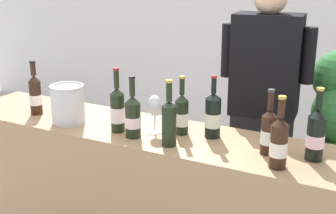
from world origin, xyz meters
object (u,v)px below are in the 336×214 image
(wine_bottle_5, at_px, (213,116))
(wine_bottle_8, at_px, (316,134))
(wine_bottle_3, at_px, (117,110))
(wine_bottle_2, at_px, (35,94))
(wine_bottle_1, at_px, (269,131))
(wine_bottle_6, at_px, (182,114))
(ice_bucket, at_px, (68,104))
(person_server, at_px, (262,123))
(wine_glass, at_px, (155,107))
(wine_bottle_0, at_px, (169,121))
(wine_bottle_7, at_px, (133,116))
(wine_bottle_4, at_px, (279,142))

(wine_bottle_5, height_order, wine_bottle_8, wine_bottle_8)
(wine_bottle_3, bearing_deg, wine_bottle_2, 178.13)
(wine_bottle_1, distance_m, wine_bottle_6, 0.48)
(wine_bottle_5, height_order, wine_bottle_6, wine_bottle_5)
(wine_bottle_2, distance_m, ice_bucket, 0.28)
(wine_bottle_6, distance_m, wine_bottle_8, 0.69)
(person_server, bearing_deg, wine_bottle_5, -101.16)
(ice_bucket, bearing_deg, wine_glass, 9.35)
(wine_bottle_6, distance_m, person_server, 0.68)
(wine_bottle_0, bearing_deg, ice_bucket, 177.12)
(wine_bottle_1, height_order, wine_bottle_8, wine_bottle_8)
(wine_bottle_7, relative_size, ice_bucket, 1.47)
(wine_bottle_7, bearing_deg, wine_glass, 54.52)
(wine_bottle_4, xyz_separation_m, wine_bottle_5, (-0.40, 0.21, -0.00))
(wine_bottle_2, xyz_separation_m, wine_bottle_5, (1.09, 0.14, -0.01))
(wine_bottle_8, xyz_separation_m, ice_bucket, (-1.33, -0.12, -0.01))
(wine_bottle_0, height_order, wine_bottle_1, wine_bottle_0)
(wine_bottle_5, bearing_deg, wine_bottle_1, -14.58)
(wine_bottle_5, height_order, person_server, person_server)
(wine_bottle_2, height_order, ice_bucket, wine_bottle_2)
(wine_bottle_1, bearing_deg, wine_bottle_0, -164.71)
(wine_bottle_0, relative_size, wine_bottle_3, 0.96)
(wine_bottle_1, height_order, wine_bottle_2, wine_bottle_2)
(wine_glass, bearing_deg, wine_bottle_8, 2.66)
(wine_bottle_0, height_order, wine_bottle_3, wine_bottle_3)
(wine_bottle_0, relative_size, wine_glass, 1.58)
(wine_bottle_4, relative_size, person_server, 0.20)
(wine_bottle_3, relative_size, wine_bottle_8, 1.02)
(wine_bottle_3, xyz_separation_m, wine_bottle_6, (0.32, 0.13, -0.01))
(wine_glass, distance_m, ice_bucket, 0.52)
(wine_bottle_1, height_order, wine_bottle_3, wine_bottle_3)
(person_server, bearing_deg, wine_bottle_1, -72.07)
(wine_bottle_6, height_order, person_server, person_server)
(wine_bottle_2, distance_m, wine_bottle_4, 1.49)
(wine_bottle_4, height_order, wine_bottle_8, wine_bottle_8)
(wine_bottle_0, relative_size, wine_bottle_2, 1.03)
(wine_bottle_7, bearing_deg, wine_bottle_0, -4.22)
(wine_bottle_6, relative_size, person_server, 0.19)
(wine_bottle_8, bearing_deg, wine_bottle_4, -127.86)
(wine_bottle_8, bearing_deg, wine_bottle_2, -176.96)
(wine_bottle_7, bearing_deg, wine_bottle_2, 175.69)
(wine_bottle_4, xyz_separation_m, wine_bottle_8, (0.13, 0.16, 0.00))
(wine_bottle_0, xyz_separation_m, wine_bottle_2, (-0.94, 0.07, -0.00))
(wine_bottle_2, xyz_separation_m, wine_bottle_6, (0.92, 0.11, -0.01))
(wine_bottle_1, xyz_separation_m, wine_bottle_8, (0.21, 0.03, 0.01))
(wine_bottle_2, relative_size, ice_bucket, 1.47)
(wine_bottle_5, relative_size, wine_bottle_6, 1.05)
(wine_bottle_4, bearing_deg, wine_bottle_0, 179.35)
(wine_bottle_1, bearing_deg, person_server, 107.93)
(wine_bottle_3, bearing_deg, wine_bottle_8, 5.96)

